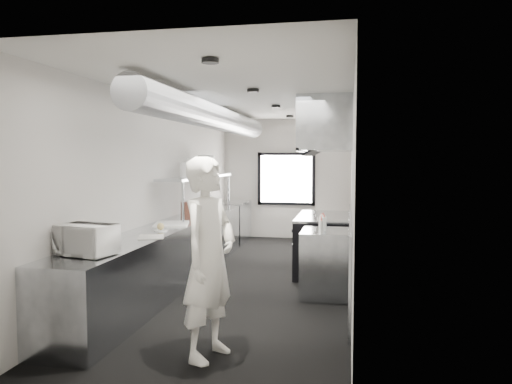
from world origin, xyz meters
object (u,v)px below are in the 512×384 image
at_px(exhaust_hood, 327,127).
at_px(squeeze_bottle_d, 323,221).
at_px(line_cook, 209,258).
at_px(small_plate, 161,231).
at_px(pass_shelf, 199,178).
at_px(knife_block, 187,209).
at_px(range, 323,244).
at_px(squeeze_bottle_c, 324,224).
at_px(plate_stack_d, 208,165).
at_px(squeeze_bottle_a, 321,227).
at_px(deli_tub_b, 102,239).
at_px(microwave, 86,240).
at_px(plate_stack_b, 193,167).
at_px(squeeze_bottle_e, 322,221).
at_px(bottle_station, 325,263).
at_px(plate_stack_a, 186,170).
at_px(cutting_board, 171,224).
at_px(squeeze_bottle_b, 321,225).
at_px(far_work_table, 231,222).
at_px(deli_tub_a, 90,244).
at_px(plate_stack_c, 205,165).
at_px(prep_counter, 172,254).

bearing_deg(exhaust_hood, squeeze_bottle_d, -89.71).
xyz_separation_m(line_cook, small_plate, (-1.22, 1.81, -0.04)).
height_order(exhaust_hood, pass_shelf, exhaust_hood).
bearing_deg(exhaust_hood, knife_block, -177.96).
distance_m(range, squeeze_bottle_c, 1.51).
bearing_deg(pass_shelf, plate_stack_d, 92.29).
height_order(line_cook, squeeze_bottle_a, line_cook).
bearing_deg(deli_tub_b, microwave, -74.88).
distance_m(small_plate, squeeze_bottle_d, 2.25).
height_order(line_cook, squeeze_bottle_d, line_cook).
relative_size(range, squeeze_bottle_c, 8.46).
bearing_deg(small_plate, range, 42.26).
bearing_deg(plate_stack_d, plate_stack_b, -89.64).
distance_m(line_cook, squeeze_bottle_e, 2.78).
height_order(bottle_station, line_cook, line_cook).
bearing_deg(plate_stack_a, deli_tub_b, -92.61).
xyz_separation_m(line_cook, squeeze_bottle_a, (0.93, 2.00, 0.04)).
bearing_deg(deli_tub_b, plate_stack_b, 87.81).
xyz_separation_m(line_cook, squeeze_bottle_e, (0.90, 2.63, 0.03)).
height_order(plate_stack_b, squeeze_bottle_e, plate_stack_b).
relative_size(cutting_board, squeeze_bottle_b, 3.52).
height_order(far_work_table, line_cook, line_cook).
xyz_separation_m(deli_tub_a, squeeze_bottle_b, (2.39, 1.75, 0.04)).
relative_size(deli_tub_a, deli_tub_b, 1.00).
bearing_deg(deli_tub_a, plate_stack_d, 89.00).
height_order(plate_stack_b, squeeze_bottle_b, plate_stack_b).
bearing_deg(line_cook, deli_tub_a, 91.40).
bearing_deg(range, pass_shelf, 172.33).
bearing_deg(squeeze_bottle_c, squeeze_bottle_e, 98.49).
distance_m(cutting_board, plate_stack_b, 1.53).
bearing_deg(squeeze_bottle_c, cutting_board, 176.11).
bearing_deg(pass_shelf, squeeze_bottle_c, -36.49).
height_order(deli_tub_a, cutting_board, deli_tub_a).
bearing_deg(knife_block, plate_stack_c, 100.06).
height_order(line_cook, plate_stack_a, line_cook).
distance_m(squeeze_bottle_a, squeeze_bottle_b, 0.18).
bearing_deg(squeeze_bottle_a, small_plate, -174.81).
relative_size(line_cook, squeeze_bottle_c, 10.04).
relative_size(prep_counter, line_cook, 3.16).
relative_size(prep_counter, small_plate, 32.59).
xyz_separation_m(far_work_table, squeeze_bottle_a, (2.26, -4.19, 0.54)).
relative_size(squeeze_bottle_a, squeeze_bottle_d, 0.91).
distance_m(line_cook, squeeze_bottle_a, 2.21).
bearing_deg(knife_block, microwave, -68.91).
bearing_deg(deli_tub_b, plate_stack_a, 87.39).
bearing_deg(far_work_table, knife_block, -93.11).
bearing_deg(plate_stack_a, small_plate, -83.89).
relative_size(deli_tub_a, squeeze_bottle_c, 0.81).
relative_size(prep_counter, knife_block, 25.60).
relative_size(exhaust_hood, plate_stack_b, 6.81).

